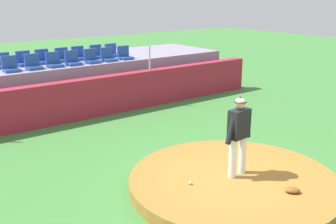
% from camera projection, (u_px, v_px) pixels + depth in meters
% --- Properties ---
extents(ground_plane, '(60.00, 60.00, 0.00)m').
position_uv_depth(ground_plane, '(233.00, 188.00, 8.71)').
color(ground_plane, '#3F7F3A').
extents(pitchers_mound, '(4.47, 4.47, 0.26)m').
position_uv_depth(pitchers_mound, '(233.00, 182.00, 8.67)').
color(pitchers_mound, olive).
rests_on(pitchers_mound, ground_plane).
extents(pitcher, '(0.81, 0.30, 1.74)m').
position_uv_depth(pitcher, '(239.00, 130.00, 8.46)').
color(pitcher, white).
rests_on(pitcher, pitchers_mound).
extents(baseball, '(0.07, 0.07, 0.07)m').
position_uv_depth(baseball, '(190.00, 183.00, 8.29)').
color(baseball, white).
rests_on(baseball, pitchers_mound).
extents(fielding_glove, '(0.35, 0.35, 0.11)m').
position_uv_depth(fielding_glove, '(292.00, 190.00, 7.94)').
color(fielding_glove, brown).
rests_on(fielding_glove, pitchers_mound).
extents(brick_barrier, '(14.31, 0.40, 1.32)m').
position_uv_depth(brick_barrier, '(90.00, 98.00, 13.56)').
color(brick_barrier, '#A42538').
rests_on(brick_barrier, ground_plane).
extents(fence_post_right, '(0.06, 0.06, 0.87)m').
position_uv_depth(fence_post_right, '(150.00, 58.00, 14.67)').
color(fence_post_right, silver).
rests_on(fence_post_right, brick_barrier).
extents(bleacher_platform, '(13.23, 3.31, 1.60)m').
position_uv_depth(bleacher_platform, '(62.00, 82.00, 15.31)').
color(bleacher_platform, gray).
rests_on(bleacher_platform, ground_plane).
extents(stadium_chair_0, '(0.48, 0.44, 0.50)m').
position_uv_depth(stadium_chair_0, '(10.00, 67.00, 12.96)').
color(stadium_chair_0, '#25499A').
rests_on(stadium_chair_0, bleacher_platform).
extents(stadium_chair_1, '(0.48, 0.44, 0.50)m').
position_uv_depth(stadium_chair_1, '(33.00, 64.00, 13.39)').
color(stadium_chair_1, '#25499A').
rests_on(stadium_chair_1, bleacher_platform).
extents(stadium_chair_2, '(0.48, 0.44, 0.50)m').
position_uv_depth(stadium_chair_2, '(54.00, 62.00, 13.80)').
color(stadium_chair_2, '#25499A').
rests_on(stadium_chair_2, bleacher_platform).
extents(stadium_chair_3, '(0.48, 0.44, 0.50)m').
position_uv_depth(stadium_chair_3, '(73.00, 60.00, 14.17)').
color(stadium_chair_3, '#25499A').
rests_on(stadium_chair_3, bleacher_platform).
extents(stadium_chair_4, '(0.48, 0.44, 0.50)m').
position_uv_depth(stadium_chair_4, '(92.00, 59.00, 14.59)').
color(stadium_chair_4, '#25499A').
rests_on(stadium_chair_4, bleacher_platform).
extents(stadium_chair_5, '(0.48, 0.44, 0.50)m').
position_uv_depth(stadium_chair_5, '(108.00, 57.00, 14.98)').
color(stadium_chair_5, '#25499A').
rests_on(stadium_chair_5, bleacher_platform).
extents(stadium_chair_6, '(0.48, 0.44, 0.50)m').
position_uv_depth(stadium_chair_6, '(125.00, 55.00, 15.40)').
color(stadium_chair_6, '#25499A').
rests_on(stadium_chair_6, bleacher_platform).
extents(stadium_chair_7, '(0.48, 0.44, 0.50)m').
position_uv_depth(stadium_chair_7, '(3.00, 63.00, 13.63)').
color(stadium_chair_7, '#25499A').
rests_on(stadium_chair_7, bleacher_platform).
extents(stadium_chair_8, '(0.48, 0.44, 0.50)m').
position_uv_depth(stadium_chair_8, '(24.00, 61.00, 14.04)').
color(stadium_chair_8, '#25499A').
rests_on(stadium_chair_8, bleacher_platform).
extents(stadium_chair_9, '(0.48, 0.44, 0.50)m').
position_uv_depth(stadium_chair_9, '(43.00, 59.00, 14.47)').
color(stadium_chair_9, '#25499A').
rests_on(stadium_chair_9, bleacher_platform).
extents(stadium_chair_10, '(0.48, 0.44, 0.50)m').
position_uv_depth(stadium_chair_10, '(63.00, 57.00, 14.87)').
color(stadium_chair_10, '#25499A').
rests_on(stadium_chair_10, bleacher_platform).
extents(stadium_chair_11, '(0.48, 0.44, 0.50)m').
position_uv_depth(stadium_chair_11, '(79.00, 56.00, 15.27)').
color(stadium_chair_11, '#25499A').
rests_on(stadium_chair_11, bleacher_platform).
extents(stadium_chair_12, '(0.48, 0.44, 0.50)m').
position_uv_depth(stadium_chair_12, '(97.00, 54.00, 15.69)').
color(stadium_chair_12, '#25499A').
rests_on(stadium_chair_12, bleacher_platform).
extents(stadium_chair_13, '(0.48, 0.44, 0.50)m').
position_uv_depth(stadium_chair_13, '(112.00, 53.00, 16.06)').
color(stadium_chair_13, '#25499A').
rests_on(stadium_chair_13, bleacher_platform).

